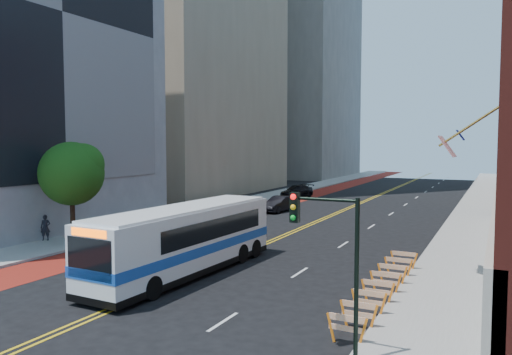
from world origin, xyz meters
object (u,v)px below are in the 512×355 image
object	(u,v)px
car_a	(247,209)
pedestrian	(45,228)
car_c	(297,191)
transit_bus	(187,239)
street_tree	(73,171)
car_b	(279,204)
traffic_signal	(328,243)

from	to	relation	value
car_a	pedestrian	distance (m)	18.24
car_c	car_a	bearing A→B (deg)	-74.51
car_a	car_c	distance (m)	16.50
car_a	car_c	world-z (taller)	car_c
pedestrian	car_c	bearing A→B (deg)	43.57
transit_bus	pedestrian	distance (m)	13.52
pedestrian	street_tree	bearing A→B (deg)	-30.76
street_tree	car_b	world-z (taller)	street_tree
car_a	pedestrian	bearing A→B (deg)	-93.89
traffic_signal	car_a	bearing A→B (deg)	121.87
car_b	car_c	distance (m)	12.76
car_b	street_tree	bearing A→B (deg)	-97.15
car_a	car_b	size ratio (longest dim) A/B	0.86
transit_bus	car_c	world-z (taller)	transit_bus
pedestrian	transit_bus	bearing A→B (deg)	-48.57
street_tree	transit_bus	world-z (taller)	street_tree
pedestrian	traffic_signal	bearing A→B (deg)	-59.61
street_tree	pedestrian	bearing A→B (deg)	-173.08
car_c	street_tree	bearing A→B (deg)	-84.74
car_a	car_c	xyz separation A→B (m)	(-1.56, 16.43, 0.11)
car_a	transit_bus	bearing A→B (deg)	-53.77
street_tree	traffic_signal	bearing A→B (deg)	-24.82
street_tree	car_b	bearing A→B (deg)	74.26
street_tree	pedestrian	distance (m)	4.56
transit_bus	pedestrian	world-z (taller)	transit_bus
street_tree	car_c	world-z (taller)	street_tree
car_c	traffic_signal	bearing A→B (deg)	-57.20
traffic_signal	car_b	world-z (taller)	traffic_signal
transit_bus	pedestrian	size ratio (longest dim) A/B	7.42
transit_bus	car_c	xyz separation A→B (m)	(-8.12, 35.95, -1.06)
car_a	pedestrian	world-z (taller)	pedestrian
transit_bus	car_b	bearing A→B (deg)	104.54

